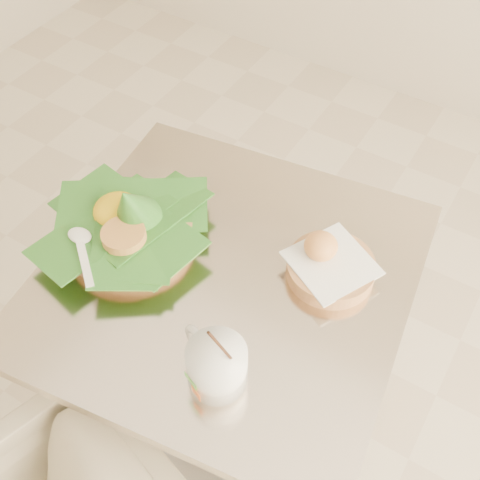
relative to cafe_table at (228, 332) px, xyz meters
The scene contains 5 objects.
floor 0.57m from the cafe_table, 167.78° to the right, with size 3.60×3.60×0.00m, color beige.
cafe_table is the anchor object (origin of this frame).
rice_basket 0.35m from the cafe_table, behind, with size 0.33×0.33×0.17m.
bread_basket 0.32m from the cafe_table, 32.53° to the left, with size 0.20×0.20×0.09m.
coffee_mug 0.35m from the cafe_table, 61.94° to the right, with size 0.14×0.11×0.18m.
Camera 1 is at (0.59, -0.54, 1.70)m, focal length 45.00 mm.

